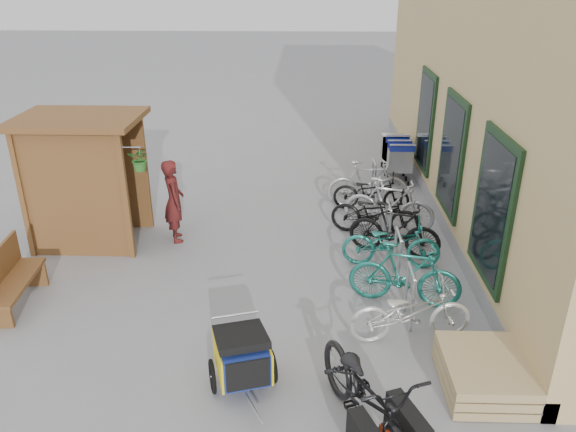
{
  "coord_description": "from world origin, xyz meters",
  "views": [
    {
      "loc": [
        0.77,
        -6.96,
        4.78
      ],
      "look_at": [
        0.5,
        1.5,
        1.0
      ],
      "focal_mm": 35.0,
      "sensor_mm": 36.0,
      "label": 1
    }
  ],
  "objects_px": {
    "pallet_stack": "(484,374)",
    "cargo_bike": "(367,398)",
    "bench": "(9,278)",
    "bike_3": "(395,230)",
    "child_trailer": "(242,355)",
    "bike_0": "(411,312)",
    "bike_5": "(389,205)",
    "bike_7": "(367,184)",
    "bike_1": "(405,274)",
    "bike_4": "(376,213)",
    "person_kiosk": "(174,201)",
    "kiosk": "(79,163)",
    "shopping_carts": "(396,152)",
    "bike_6": "(371,192)",
    "bike_2": "(391,243)"
  },
  "relations": [
    {
      "from": "pallet_stack",
      "to": "bike_1",
      "type": "bearing_deg",
      "value": 110.14
    },
    {
      "from": "kiosk",
      "to": "bike_0",
      "type": "relative_size",
      "value": 1.47
    },
    {
      "from": "kiosk",
      "to": "bike_2",
      "type": "height_order",
      "value": "kiosk"
    },
    {
      "from": "bike_5",
      "to": "bench",
      "type": "bearing_deg",
      "value": 132.79
    },
    {
      "from": "cargo_bike",
      "to": "bike_7",
      "type": "bearing_deg",
      "value": 63.09
    },
    {
      "from": "bike_6",
      "to": "bike_1",
      "type": "bearing_deg",
      "value": -168.78
    },
    {
      "from": "person_kiosk",
      "to": "bike_6",
      "type": "relative_size",
      "value": 0.99
    },
    {
      "from": "child_trailer",
      "to": "bike_3",
      "type": "xyz_separation_m",
      "value": [
        2.35,
        3.53,
        0.05
      ]
    },
    {
      "from": "cargo_bike",
      "to": "bike_6",
      "type": "height_order",
      "value": "cargo_bike"
    },
    {
      "from": "kiosk",
      "to": "bike_3",
      "type": "relative_size",
      "value": 1.51
    },
    {
      "from": "bench",
      "to": "bike_0",
      "type": "relative_size",
      "value": 0.88
    },
    {
      "from": "pallet_stack",
      "to": "bench",
      "type": "relative_size",
      "value": 0.8
    },
    {
      "from": "kiosk",
      "to": "bike_5",
      "type": "height_order",
      "value": "kiosk"
    },
    {
      "from": "child_trailer",
      "to": "bike_7",
      "type": "height_order",
      "value": "bike_7"
    },
    {
      "from": "bike_1",
      "to": "bike_3",
      "type": "distance_m",
      "value": 1.61
    },
    {
      "from": "cargo_bike",
      "to": "bike_4",
      "type": "xyz_separation_m",
      "value": [
        0.67,
        5.16,
        -0.1
      ]
    },
    {
      "from": "cargo_bike",
      "to": "bike_0",
      "type": "xyz_separation_m",
      "value": [
        0.78,
        1.82,
        -0.11
      ]
    },
    {
      "from": "pallet_stack",
      "to": "bike_2",
      "type": "height_order",
      "value": "bike_2"
    },
    {
      "from": "cargo_bike",
      "to": "bike_0",
      "type": "height_order",
      "value": "cargo_bike"
    },
    {
      "from": "bike_0",
      "to": "bike_5",
      "type": "xyz_separation_m",
      "value": [
        0.17,
        3.57,
        0.09
      ]
    },
    {
      "from": "pallet_stack",
      "to": "cargo_bike",
      "type": "height_order",
      "value": "cargo_bike"
    },
    {
      "from": "bike_5",
      "to": "bike_7",
      "type": "distance_m",
      "value": 1.23
    },
    {
      "from": "bike_0",
      "to": "child_trailer",
      "type": "bearing_deg",
      "value": 106.76
    },
    {
      "from": "child_trailer",
      "to": "bike_1",
      "type": "distance_m",
      "value": 2.98
    },
    {
      "from": "bike_6",
      "to": "bike_7",
      "type": "distance_m",
      "value": 0.27
    },
    {
      "from": "bike_1",
      "to": "bike_6",
      "type": "xyz_separation_m",
      "value": [
        -0.13,
        3.6,
        -0.09
      ]
    },
    {
      "from": "child_trailer",
      "to": "bike_2",
      "type": "bearing_deg",
      "value": 37.67
    },
    {
      "from": "person_kiosk",
      "to": "bike_7",
      "type": "bearing_deg",
      "value": -85.27
    },
    {
      "from": "child_trailer",
      "to": "cargo_bike",
      "type": "relative_size",
      "value": 0.62
    },
    {
      "from": "bike_1",
      "to": "bike_4",
      "type": "relative_size",
      "value": 0.98
    },
    {
      "from": "bike_0",
      "to": "bike_6",
      "type": "bearing_deg",
      "value": -6.65
    },
    {
      "from": "bike_4",
      "to": "bike_6",
      "type": "distance_m",
      "value": 1.17
    },
    {
      "from": "bike_6",
      "to": "bench",
      "type": "bearing_deg",
      "value": 132.44
    },
    {
      "from": "bike_4",
      "to": "bike_7",
      "type": "distance_m",
      "value": 1.42
    },
    {
      "from": "bench",
      "to": "bike_3",
      "type": "height_order",
      "value": "bike_3"
    },
    {
      "from": "kiosk",
      "to": "bike_4",
      "type": "bearing_deg",
      "value": 4.66
    },
    {
      "from": "kiosk",
      "to": "pallet_stack",
      "type": "bearing_deg",
      "value": -31.66
    },
    {
      "from": "bike_5",
      "to": "bike_7",
      "type": "relative_size",
      "value": 1.03
    },
    {
      "from": "pallet_stack",
      "to": "child_trailer",
      "type": "relative_size",
      "value": 0.86
    },
    {
      "from": "shopping_carts",
      "to": "bike_7",
      "type": "xyz_separation_m",
      "value": [
        -0.88,
        -1.93,
        -0.11
      ]
    },
    {
      "from": "bike_0",
      "to": "bike_1",
      "type": "xyz_separation_m",
      "value": [
        0.06,
        0.92,
        0.06
      ]
    },
    {
      "from": "pallet_stack",
      "to": "kiosk",
      "type": "bearing_deg",
      "value": 148.34
    },
    {
      "from": "bike_6",
      "to": "bike_7",
      "type": "xyz_separation_m",
      "value": [
        -0.06,
        0.25,
        0.1
      ]
    },
    {
      "from": "bench",
      "to": "shopping_carts",
      "type": "bearing_deg",
      "value": 37.17
    },
    {
      "from": "shopping_carts",
      "to": "person_kiosk",
      "type": "distance_m",
      "value": 5.93
    },
    {
      "from": "pallet_stack",
      "to": "cargo_bike",
      "type": "bearing_deg",
      "value": -150.94
    },
    {
      "from": "bike_2",
      "to": "bike_6",
      "type": "relative_size",
      "value": 1.04
    },
    {
      "from": "shopping_carts",
      "to": "bike_3",
      "type": "xyz_separation_m",
      "value": [
        -0.62,
        -4.17,
        -0.12
      ]
    },
    {
      "from": "bike_1",
      "to": "bike_2",
      "type": "distance_m",
      "value": 1.19
    },
    {
      "from": "pallet_stack",
      "to": "bike_4",
      "type": "height_order",
      "value": "bike_4"
    }
  ]
}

